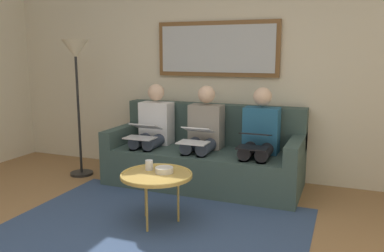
{
  "coord_description": "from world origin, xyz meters",
  "views": [
    {
      "loc": [
        -1.49,
        2.08,
        1.5
      ],
      "look_at": [
        0.0,
        -1.7,
        0.75
      ],
      "focal_mm": 36.99,
      "sensor_mm": 36.0,
      "label": 1
    }
  ],
  "objects_px": {
    "coffee_table": "(157,175)",
    "cup": "(149,165)",
    "person_left": "(259,137)",
    "person_right": "(153,129)",
    "framed_mirror": "(217,49)",
    "couch": "(205,157)",
    "laptop_white": "(196,135)",
    "standing_lamp": "(76,64)",
    "laptop_silver": "(143,131)",
    "bowl": "(164,170)",
    "laptop_black": "(254,140)",
    "person_middle": "(203,133)"
  },
  "relations": [
    {
      "from": "laptop_white",
      "to": "standing_lamp",
      "type": "distance_m",
      "value": 1.72
    },
    {
      "from": "coffee_table",
      "to": "laptop_white",
      "type": "bearing_deg",
      "value": -91.13
    },
    {
      "from": "framed_mirror",
      "to": "standing_lamp",
      "type": "distance_m",
      "value": 1.69
    },
    {
      "from": "framed_mirror",
      "to": "coffee_table",
      "type": "height_order",
      "value": "framed_mirror"
    },
    {
      "from": "laptop_white",
      "to": "standing_lamp",
      "type": "bearing_deg",
      "value": -1.37
    },
    {
      "from": "couch",
      "to": "laptop_black",
      "type": "height_order",
      "value": "couch"
    },
    {
      "from": "bowl",
      "to": "person_middle",
      "type": "distance_m",
      "value": 1.1
    },
    {
      "from": "person_right",
      "to": "laptop_black",
      "type": "bearing_deg",
      "value": 169.08
    },
    {
      "from": "person_right",
      "to": "coffee_table",
      "type": "bearing_deg",
      "value": 118.43
    },
    {
      "from": "coffee_table",
      "to": "bowl",
      "type": "relative_size",
      "value": 3.96
    },
    {
      "from": "person_middle",
      "to": "person_left",
      "type": "bearing_deg",
      "value": 180.0
    },
    {
      "from": "laptop_black",
      "to": "standing_lamp",
      "type": "bearing_deg",
      "value": -1.25
    },
    {
      "from": "laptop_white",
      "to": "person_right",
      "type": "bearing_deg",
      "value": -20.24
    },
    {
      "from": "framed_mirror",
      "to": "laptop_silver",
      "type": "height_order",
      "value": "framed_mirror"
    },
    {
      "from": "person_left",
      "to": "cup",
      "type": "bearing_deg",
      "value": 53.93
    },
    {
      "from": "standing_lamp",
      "to": "bowl",
      "type": "bearing_deg",
      "value": 150.56
    },
    {
      "from": "person_right",
      "to": "couch",
      "type": "bearing_deg",
      "value": -173.87
    },
    {
      "from": "laptop_black",
      "to": "person_middle",
      "type": "bearing_deg",
      "value": -21.09
    },
    {
      "from": "bowl",
      "to": "person_right",
      "type": "height_order",
      "value": "person_right"
    },
    {
      "from": "framed_mirror",
      "to": "person_left",
      "type": "height_order",
      "value": "framed_mirror"
    },
    {
      "from": "framed_mirror",
      "to": "laptop_white",
      "type": "bearing_deg",
      "value": 90.0
    },
    {
      "from": "person_right",
      "to": "standing_lamp",
      "type": "relative_size",
      "value": 0.69
    },
    {
      "from": "couch",
      "to": "laptop_silver",
      "type": "relative_size",
      "value": 6.22
    },
    {
      "from": "cup",
      "to": "laptop_white",
      "type": "distance_m",
      "value": 0.85
    },
    {
      "from": "couch",
      "to": "laptop_white",
      "type": "bearing_deg",
      "value": 90.0
    },
    {
      "from": "coffee_table",
      "to": "person_left",
      "type": "relative_size",
      "value": 0.55
    },
    {
      "from": "cup",
      "to": "framed_mirror",
      "type": "bearing_deg",
      "value": -95.05
    },
    {
      "from": "coffee_table",
      "to": "laptop_black",
      "type": "bearing_deg",
      "value": -126.11
    },
    {
      "from": "coffee_table",
      "to": "person_left",
      "type": "height_order",
      "value": "person_left"
    },
    {
      "from": "person_right",
      "to": "framed_mirror",
      "type": "bearing_deg",
      "value": -144.47
    },
    {
      "from": "coffee_table",
      "to": "person_right",
      "type": "bearing_deg",
      "value": -61.57
    },
    {
      "from": "couch",
      "to": "standing_lamp",
      "type": "xyz_separation_m",
      "value": [
        1.55,
        0.27,
        1.06
      ]
    },
    {
      "from": "person_right",
      "to": "person_middle",
      "type": "bearing_deg",
      "value": 180.0
    },
    {
      "from": "person_middle",
      "to": "bowl",
      "type": "bearing_deg",
      "value": 91.51
    },
    {
      "from": "person_right",
      "to": "laptop_white",
      "type": "bearing_deg",
      "value": 159.76
    },
    {
      "from": "coffee_table",
      "to": "person_right",
      "type": "xyz_separation_m",
      "value": [
        0.62,
        -1.15,
        0.16
      ]
    },
    {
      "from": "couch",
      "to": "person_middle",
      "type": "xyz_separation_m",
      "value": [
        0.0,
        0.07,
        0.3
      ]
    },
    {
      "from": "laptop_silver",
      "to": "couch",
      "type": "bearing_deg",
      "value": -154.35
    },
    {
      "from": "person_left",
      "to": "laptop_white",
      "type": "height_order",
      "value": "person_left"
    },
    {
      "from": "couch",
      "to": "person_left",
      "type": "bearing_deg",
      "value": 173.87
    },
    {
      "from": "cup",
      "to": "bowl",
      "type": "bearing_deg",
      "value": 170.68
    },
    {
      "from": "person_left",
      "to": "laptop_white",
      "type": "distance_m",
      "value": 0.68
    },
    {
      "from": "laptop_white",
      "to": "cup",
      "type": "bearing_deg",
      "value": 80.78
    },
    {
      "from": "laptop_black",
      "to": "laptop_silver",
      "type": "relative_size",
      "value": 0.99
    },
    {
      "from": "bowl",
      "to": "framed_mirror",
      "type": "bearing_deg",
      "value": -88.93
    },
    {
      "from": "couch",
      "to": "person_middle",
      "type": "bearing_deg",
      "value": 90.0
    },
    {
      "from": "laptop_black",
      "to": "laptop_white",
      "type": "xyz_separation_m",
      "value": [
        0.64,
        -0.01,
        -0.0
      ]
    },
    {
      "from": "coffee_table",
      "to": "cup",
      "type": "height_order",
      "value": "cup"
    },
    {
      "from": "person_left",
      "to": "standing_lamp",
      "type": "bearing_deg",
      "value": 5.19
    },
    {
      "from": "laptop_black",
      "to": "cup",
      "type": "bearing_deg",
      "value": 46.51
    }
  ]
}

